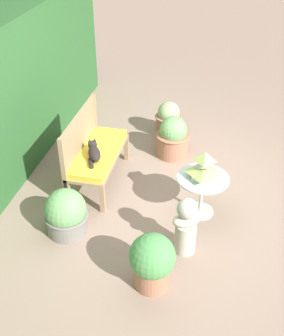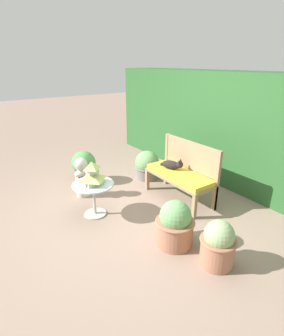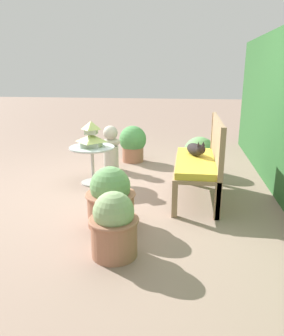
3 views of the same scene
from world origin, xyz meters
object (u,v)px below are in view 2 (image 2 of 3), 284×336
at_px(garden_bench, 179,176).
at_px(potted_plant_table_far, 175,225).
at_px(pagoda_birdhouse, 92,175).
at_px(garden_bust, 82,177).
at_px(patio_table, 94,191).
at_px(cat, 172,165).
at_px(potted_plant_path_edge, 218,244).
at_px(potted_plant_bench_left, 147,166).
at_px(potted_plant_hedge_corner, 84,166).

bearing_deg(garden_bench, potted_plant_table_far, -44.34).
distance_m(pagoda_birdhouse, garden_bust, 0.77).
bearing_deg(patio_table, cat, 82.74).
relative_size(potted_plant_path_edge, potted_plant_bench_left, 1.01).
bearing_deg(pagoda_birdhouse, garden_bench, 75.72).
relative_size(potted_plant_table_far, potted_plant_bench_left, 1.09).
height_order(cat, potted_plant_path_edge, cat).
relative_size(pagoda_birdhouse, garden_bust, 0.50).
distance_m(potted_plant_hedge_corner, potted_plant_bench_left, 1.25).
bearing_deg(potted_plant_path_edge, garden_bench, 154.08).
distance_m(patio_table, potted_plant_table_far, 1.36).
height_order(potted_plant_path_edge, potted_plant_bench_left, potted_plant_path_edge).
bearing_deg(garden_bust, potted_plant_hedge_corner, -147.45).
height_order(patio_table, potted_plant_bench_left, potted_plant_bench_left).
relative_size(potted_plant_path_edge, potted_plant_table_far, 0.93).
bearing_deg(garden_bust, potted_plant_path_edge, 72.09).
height_order(garden_bust, potted_plant_bench_left, garden_bust).
bearing_deg(garden_bench, potted_plant_bench_left, 175.61).
relative_size(garden_bench, potted_plant_hedge_corner, 2.03).
distance_m(garden_bench, garden_bust, 1.67).
xyz_separation_m(garden_bench, potted_plant_bench_left, (-1.03, 0.08, -0.16)).
xyz_separation_m(cat, pagoda_birdhouse, (-0.18, -1.40, 0.10)).
distance_m(pagoda_birdhouse, potted_plant_hedge_corner, 1.33).
distance_m(cat, potted_plant_table_far, 1.39).
bearing_deg(potted_plant_hedge_corner, pagoda_birdhouse, -16.51).
distance_m(cat, pagoda_birdhouse, 1.42).
xyz_separation_m(potted_plant_hedge_corner, potted_plant_bench_left, (0.56, 1.12, -0.06)).
relative_size(pagoda_birdhouse, potted_plant_bench_left, 0.62).
bearing_deg(potted_plant_hedge_corner, patio_table, -16.51).
bearing_deg(potted_plant_path_edge, patio_table, -158.67).
relative_size(cat, potted_plant_hedge_corner, 0.71).
bearing_deg(garden_bench, garden_bust, -128.76).
bearing_deg(cat, potted_plant_table_far, -64.19).
height_order(pagoda_birdhouse, potted_plant_table_far, pagoda_birdhouse).
bearing_deg(patio_table, potted_plant_table_far, 23.71).
relative_size(garden_bust, potted_plant_path_edge, 1.23).
relative_size(cat, garden_bust, 0.63).
bearing_deg(cat, potted_plant_hedge_corner, -168.87).
bearing_deg(potted_plant_bench_left, potted_plant_path_edge, -17.52).
height_order(pagoda_birdhouse, potted_plant_bench_left, pagoda_birdhouse).
bearing_deg(potted_plant_table_far, patio_table, -156.29).
bearing_deg(cat, potted_plant_path_edge, -48.51).
distance_m(garden_bench, potted_plant_hedge_corner, 1.90).
bearing_deg(potted_plant_table_far, cat, 141.03).
height_order(cat, potted_plant_hedge_corner, cat).
bearing_deg(garden_bust, potted_plant_bench_left, 147.82).
height_order(pagoda_birdhouse, potted_plant_path_edge, pagoda_birdhouse).
bearing_deg(potted_plant_hedge_corner, garden_bust, -25.95).
height_order(potted_plant_path_edge, potted_plant_table_far, potted_plant_table_far).
height_order(garden_bench, pagoda_birdhouse, pagoda_birdhouse).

